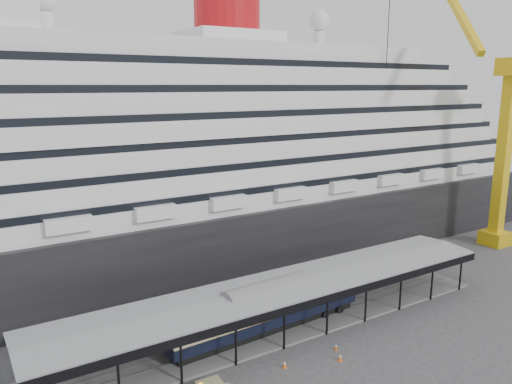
% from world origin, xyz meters
% --- Properties ---
extents(ground, '(200.00, 200.00, 0.00)m').
position_xyz_m(ground, '(0.00, 0.00, 0.00)').
color(ground, '#3A3A3D').
rests_on(ground, ground).
extents(cruise_ship, '(130.00, 30.00, 43.90)m').
position_xyz_m(cruise_ship, '(0.05, 32.00, 18.35)').
color(cruise_ship, black).
rests_on(cruise_ship, ground).
extents(platform_canopy, '(56.00, 9.18, 5.30)m').
position_xyz_m(platform_canopy, '(0.00, 5.00, 2.36)').
color(platform_canopy, slate).
rests_on(platform_canopy, ground).
extents(crane_yellow, '(23.83, 18.78, 47.60)m').
position_xyz_m(crane_yellow, '(47.06, 10.54, 19.96)').
color(crane_yellow, gold).
rests_on(crane_yellow, ground).
extents(pullman_carriage, '(24.45, 4.28, 23.89)m').
position_xyz_m(pullman_carriage, '(-2.22, 5.00, 2.88)').
color(pullman_carriage, black).
rests_on(pullman_carriage, ground).
extents(traffic_cone_left, '(0.46, 0.46, 0.74)m').
position_xyz_m(traffic_cone_left, '(-4.89, -2.03, 0.37)').
color(traffic_cone_left, orange).
rests_on(traffic_cone_left, ground).
extents(traffic_cone_mid, '(0.46, 0.46, 0.80)m').
position_xyz_m(traffic_cone_mid, '(0.52, -3.98, 0.40)').
color(traffic_cone_mid, '#F5590D').
rests_on(traffic_cone_mid, ground).
extents(traffic_cone_right, '(0.37, 0.37, 0.67)m').
position_xyz_m(traffic_cone_right, '(1.59, -2.12, 0.33)').
color(traffic_cone_right, '#D24A0B').
rests_on(traffic_cone_right, ground).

